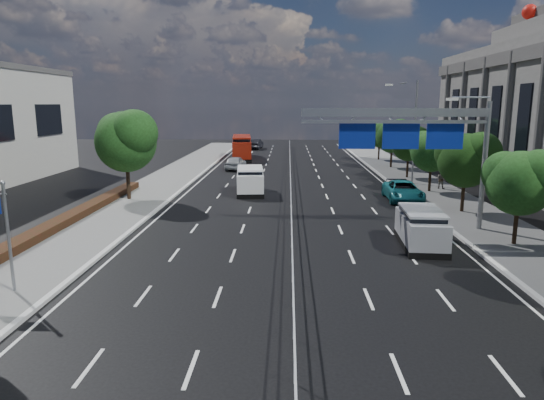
{
  "coord_description": "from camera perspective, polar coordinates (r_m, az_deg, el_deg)",
  "views": [
    {
      "loc": [
        -0.2,
        -16.9,
        7.07
      ],
      "look_at": [
        -0.99,
        6.51,
        2.4
      ],
      "focal_mm": 32.0,
      "sensor_mm": 36.0,
      "label": 1
    }
  ],
  "objects": [
    {
      "name": "near_car_silver",
      "position": [
        53.13,
        -4.3,
        4.4
      ],
      "size": [
        2.26,
        4.48,
        1.46
      ],
      "primitive_type": "imported",
      "rotation": [
        0.0,
        0.0,
        3.01
      ],
      "color": "#A2A5A9",
      "rests_on": "ground"
    },
    {
      "name": "far_tree_c",
      "position": [
        26.73,
        27.28,
        2.18
      ],
      "size": [
        3.52,
        3.28,
        4.94
      ],
      "color": "black",
      "rests_on": "ground"
    },
    {
      "name": "streetlight_far",
      "position": [
        44.26,
        16.1,
        8.44
      ],
      "size": [
        2.78,
        2.4,
        9.0
      ],
      "color": "gray",
      "rests_on": "ground"
    },
    {
      "name": "pedestrian_b",
      "position": [
        42.51,
        19.24,
        2.34
      ],
      "size": [
        0.97,
        0.93,
        1.58
      ],
      "primitive_type": "imported",
      "rotation": [
        0.0,
        0.0,
        2.55
      ],
      "color": "gray",
      "rests_on": "sidewalk_far"
    },
    {
      "name": "white_minivan",
      "position": [
        38.73,
        -2.59,
        2.29
      ],
      "size": [
        2.49,
        4.98,
        2.09
      ],
      "rotation": [
        0.0,
        0.0,
        0.09
      ],
      "color": "black",
      "rests_on": "ground"
    },
    {
      "name": "ground",
      "position": [
        18.33,
        2.45,
        -11.43
      ],
      "size": [
        160.0,
        160.0,
        0.0
      ],
      "primitive_type": "plane",
      "color": "black",
      "rests_on": "ground"
    },
    {
      "name": "parked_car_dark",
      "position": [
        37.45,
        15.02,
        1.02
      ],
      "size": [
        1.88,
        4.5,
        1.3
      ],
      "primitive_type": "imported",
      "rotation": [
        0.0,
        0.0,
        -0.01
      ],
      "color": "black",
      "rests_on": "ground"
    },
    {
      "name": "far_tree_g",
      "position": [
        55.18,
        14.03,
        7.5
      ],
      "size": [
        3.96,
        3.69,
        5.45
      ],
      "color": "black",
      "rests_on": "ground"
    },
    {
      "name": "hedge_near",
      "position": [
        26.39,
        -28.02,
        -4.81
      ],
      "size": [
        1.0,
        36.0,
        0.44
      ],
      "primitive_type": "cube",
      "color": "black",
      "rests_on": "sidewalk_near"
    },
    {
      "name": "kerb_near",
      "position": [
        20.3,
        -24.29,
        -9.94
      ],
      "size": [
        0.25,
        140.0,
        0.15
      ],
      "primitive_type": "cube",
      "color": "silver",
      "rests_on": "ground"
    },
    {
      "name": "median_fence",
      "position": [
        39.94,
        2.19,
        1.84
      ],
      "size": [
        0.05,
        85.0,
        1.02
      ],
      "color": "silver",
      "rests_on": "ground"
    },
    {
      "name": "far_tree_e",
      "position": [
        40.68,
        18.36,
        5.75
      ],
      "size": [
        3.63,
        3.38,
        5.13
      ],
      "color": "black",
      "rests_on": "ground"
    },
    {
      "name": "far_tree_d",
      "position": [
        33.57,
        21.93,
        4.68
      ],
      "size": [
        3.85,
        3.59,
        5.34
      ],
      "color": "black",
      "rests_on": "ground"
    },
    {
      "name": "far_tree_f",
      "position": [
        47.91,
        15.85,
        6.57
      ],
      "size": [
        3.52,
        3.28,
        5.02
      ],
      "color": "black",
      "rests_on": "ground"
    },
    {
      "name": "parked_car_teal",
      "position": [
        37.02,
        15.18,
        1.02
      ],
      "size": [
        2.53,
        5.3,
        1.46
      ],
      "primitive_type": "imported",
      "rotation": [
        0.0,
        0.0,
        -0.02
      ],
      "color": "#1C7980",
      "rests_on": "ground"
    },
    {
      "name": "silver_minivan",
      "position": [
        25.5,
        17.13,
        -3.17
      ],
      "size": [
        2.2,
        4.65,
        1.89
      ],
      "rotation": [
        0.0,
        0.0,
        -0.06
      ],
      "color": "black",
      "rests_on": "ground"
    },
    {
      "name": "overhead_gantry",
      "position": [
        27.87,
        16.5,
        7.81
      ],
      "size": [
        10.24,
        0.38,
        7.45
      ],
      "color": "gray",
      "rests_on": "ground"
    },
    {
      "name": "kerb_far",
      "position": [
        20.48,
        28.97,
        -10.19
      ],
      "size": [
        0.25,
        140.0,
        0.15
      ],
      "primitive_type": "cube",
      "color": "silver",
      "rests_on": "ground"
    },
    {
      "name": "near_car_dark",
      "position": [
        77.29,
        -1.94,
        6.61
      ],
      "size": [
        2.25,
        4.91,
        1.56
      ],
      "primitive_type": "imported",
      "rotation": [
        0.0,
        0.0,
        3.01
      ],
      "color": "black",
      "rests_on": "ground"
    },
    {
      "name": "red_bus",
      "position": [
        63.51,
        -3.56,
        6.26
      ],
      "size": [
        3.26,
        10.07,
        2.96
      ],
      "rotation": [
        0.0,
        0.0,
        0.09
      ],
      "color": "black",
      "rests_on": "ground"
    },
    {
      "name": "far_tree_h",
      "position": [
        62.55,
        12.58,
        7.67
      ],
      "size": [
        3.41,
        3.18,
        4.91
      ],
      "color": "black",
      "rests_on": "ground"
    },
    {
      "name": "near_tree_back",
      "position": [
        36.88,
        -16.76,
        6.98
      ],
      "size": [
        4.84,
        4.51,
        6.69
      ],
      "color": "black",
      "rests_on": "ground"
    }
  ]
}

